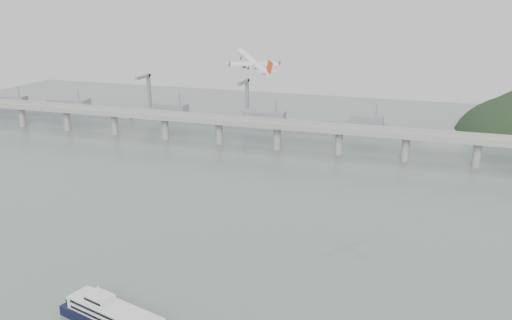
% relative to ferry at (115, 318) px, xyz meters
% --- Properties ---
extents(ground, '(900.00, 900.00, 0.00)m').
position_rel_ferry_xyz_m(ground, '(19.25, 54.46, -4.23)').
color(ground, slate).
rests_on(ground, ground).
extents(bridge, '(800.00, 22.00, 23.90)m').
position_rel_ferry_xyz_m(bridge, '(18.10, 254.46, 13.42)').
color(bridge, gray).
rests_on(bridge, ground).
extents(distant_fleet, '(453.00, 60.90, 40.00)m').
position_rel_ferry_xyz_m(distant_fleet, '(-136.11, 319.54, 2.00)').
color(distant_fleet, slate).
rests_on(distant_fleet, ground).
extents(ferry, '(81.01, 30.57, 15.58)m').
position_rel_ferry_xyz_m(ferry, '(0.00, 0.00, 0.00)').
color(ferry, black).
rests_on(ferry, ground).
extents(airliner, '(29.73, 28.78, 14.52)m').
position_rel_ferry_xyz_m(airliner, '(11.00, 129.75, 80.36)').
color(airliner, white).
rests_on(airliner, ground).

